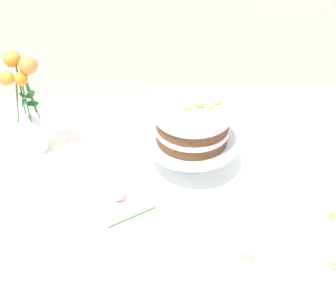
{
  "coord_description": "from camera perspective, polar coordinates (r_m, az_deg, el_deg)",
  "views": [
    {
      "loc": [
        0.0,
        -0.94,
        1.6
      ],
      "look_at": [
        0.05,
        0.03,
        0.86
      ],
      "focal_mm": 44.12,
      "sensor_mm": 36.0,
      "label": 1
    }
  ],
  "objects": [
    {
      "name": "flower_vase",
      "position": [
        1.4,
        -18.74,
        4.68
      ],
      "size": [
        0.12,
        0.11,
        0.35
      ],
      "color": "silver",
      "rests_on": "dining_table"
    },
    {
      "name": "linen_napkin",
      "position": [
        1.35,
        3.03,
        -2.26
      ],
      "size": [
        0.39,
        0.39,
        0.0
      ],
      "primitive_type": "cube",
      "rotation": [
        0.0,
        0.0,
        -0.24
      ],
      "color": "white",
      "rests_on": "dining_table"
    },
    {
      "name": "cake_stand",
      "position": [
        1.3,
        3.14,
        0.51
      ],
      "size": [
        0.29,
        0.29,
        0.1
      ],
      "color": "silver",
      "rests_on": "linen_napkin"
    },
    {
      "name": "fallen_rose",
      "position": [
        1.22,
        -6.8,
        -6.75
      ],
      "size": [
        0.13,
        0.13,
        0.04
      ],
      "color": "#2D6028",
      "rests_on": "dining_table"
    },
    {
      "name": "layer_cake",
      "position": [
        1.26,
        3.25,
        3.06
      ],
      "size": [
        0.23,
        0.23,
        0.11
      ],
      "color": "brown",
      "rests_on": "cake_stand"
    },
    {
      "name": "dining_table",
      "position": [
        1.32,
        -2.05,
        -8.91
      ],
      "size": [
        1.4,
        1.0,
        0.74
      ],
      "color": "white",
      "rests_on": "ground"
    },
    {
      "name": "loose_petal_3",
      "position": [
        1.26,
        21.56,
        -8.92
      ],
      "size": [
        0.03,
        0.04,
        0.0
      ],
      "primitive_type": "ellipsoid",
      "rotation": [
        0.0,
        0.0,
        4.11
      ],
      "color": "orange",
      "rests_on": "dining_table"
    },
    {
      "name": "loose_petal_0",
      "position": [
        1.14,
        21.62,
        -15.0
      ],
      "size": [
        0.04,
        0.03,
        0.01
      ],
      "primitive_type": "ellipsoid",
      "rotation": [
        0.0,
        0.0,
        5.84
      ],
      "color": "#E56B51",
      "rests_on": "dining_table"
    },
    {
      "name": "loose_petal_1",
      "position": [
        1.1,
        10.84,
        -14.75
      ],
      "size": [
        0.05,
        0.04,
        0.0
      ],
      "primitive_type": "ellipsoid",
      "rotation": [
        0.0,
        0.0,
        5.75
      ],
      "color": "#E56B51",
      "rests_on": "dining_table"
    }
  ]
}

